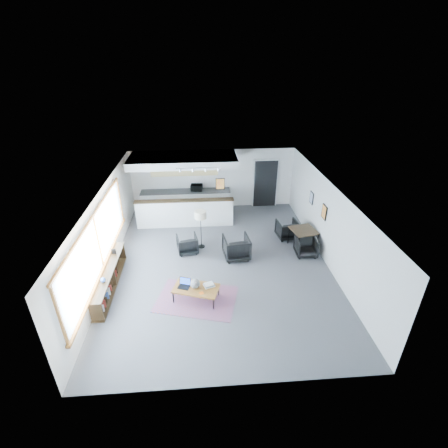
{
  "coord_description": "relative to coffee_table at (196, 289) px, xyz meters",
  "views": [
    {
      "loc": [
        -0.54,
        -8.89,
        6.17
      ],
      "look_at": [
        0.17,
        0.4,
        1.24
      ],
      "focal_mm": 26.0,
      "sensor_mm": 36.0,
      "label": 1
    }
  ],
  "objects": [
    {
      "name": "coffee_table",
      "position": [
        0.0,
        0.0,
        0.0
      ],
      "size": [
        1.39,
        1.01,
        0.41
      ],
      "rotation": [
        0.0,
        0.0,
        -0.31
      ],
      "color": "brown",
      "rests_on": "floor"
    },
    {
      "name": "floor_lamp",
      "position": [
        0.18,
        2.8,
        0.86
      ],
      "size": [
        0.42,
        0.42,
        1.42
      ],
      "rotation": [
        0.0,
        0.0,
        -0.02
      ],
      "color": "black",
      "rests_on": "floor"
    },
    {
      "name": "armchair_right",
      "position": [
        1.35,
        2.04,
        0.05
      ],
      "size": [
        0.92,
        0.87,
        0.86
      ],
      "primitive_type": "imported",
      "rotation": [
        0.0,
        0.0,
        3.26
      ],
      "color": "black",
      "rests_on": "floor"
    },
    {
      "name": "dining_chair_near",
      "position": [
        3.73,
        1.99,
        -0.08
      ],
      "size": [
        0.6,
        0.56,
        0.6
      ],
      "primitive_type": "imported",
      "rotation": [
        0.0,
        0.0,
        -0.02
      ],
      "color": "black",
      "rests_on": "floor"
    },
    {
      "name": "console",
      "position": [
        -2.53,
        0.7,
        -0.05
      ],
      "size": [
        0.35,
        3.0,
        0.8
      ],
      "color": "black",
      "rests_on": "floor"
    },
    {
      "name": "room",
      "position": [
        0.77,
        1.74,
        0.92
      ],
      "size": [
        7.02,
        9.02,
        2.62
      ],
      "color": "#4D4D4F",
      "rests_on": "ground"
    },
    {
      "name": "kitchenette",
      "position": [
        -0.43,
        5.45,
        1.0
      ],
      "size": [
        4.2,
        1.96,
        2.6
      ],
      "color": "white",
      "rests_on": "floor"
    },
    {
      "name": "ceramic_pot",
      "position": [
        -0.02,
        0.01,
        0.17
      ],
      "size": [
        0.27,
        0.27,
        0.27
      ],
      "rotation": [
        0.0,
        0.0,
        -0.09
      ],
      "color": "gray",
      "rests_on": "coffee_table"
    },
    {
      "name": "armchair_left",
      "position": [
        -0.31,
        2.5,
        -0.03
      ],
      "size": [
        0.78,
        0.74,
        0.69
      ],
      "primitive_type": "imported",
      "rotation": [
        0.0,
        0.0,
        3.33
      ],
      "color": "black",
      "rests_on": "floor"
    },
    {
      "name": "window",
      "position": [
        -2.69,
        0.84,
        1.08
      ],
      "size": [
        0.1,
        5.95,
        1.66
      ],
      "color": "#8CBFFF",
      "rests_on": "room"
    },
    {
      "name": "wall_art_lower",
      "position": [
        4.24,
        2.14,
        1.17
      ],
      "size": [
        0.03,
        0.38,
        0.48
      ],
      "color": "black",
      "rests_on": "room"
    },
    {
      "name": "doorway",
      "position": [
        3.07,
        6.17,
        0.7
      ],
      "size": [
        1.1,
        0.12,
        2.15
      ],
      "color": "black",
      "rests_on": "room"
    },
    {
      "name": "laptop",
      "position": [
        -0.32,
        0.11,
        0.1
      ],
      "size": [
        0.39,
        0.36,
        0.23
      ],
      "rotation": [
        0.0,
        0.0,
        -0.34
      ],
      "color": "black",
      "rests_on": "coffee_table"
    },
    {
      "name": "coaster",
      "position": [
        0.15,
        -0.24,
        0.03
      ],
      "size": [
        0.14,
        0.14,
        0.01
      ],
      "rotation": [
        0.0,
        0.0,
        0.36
      ],
      "color": "#E5590C",
      "rests_on": "coffee_table"
    },
    {
      "name": "track_light",
      "position": [
        0.18,
        3.94,
        2.15
      ],
      "size": [
        1.6,
        0.07,
        0.15
      ],
      "color": "silver",
      "rests_on": "room"
    },
    {
      "name": "kilim_rug",
      "position": [
        -0.0,
        0.0,
        -0.37
      ],
      "size": [
        2.48,
        1.99,
        0.01
      ],
      "rotation": [
        0.0,
        0.0,
        -0.25
      ],
      "color": "#693A52",
      "rests_on": "floor"
    },
    {
      "name": "dining_chair_far",
      "position": [
        3.39,
        3.23,
        -0.06
      ],
      "size": [
        0.68,
        0.65,
        0.64
      ],
      "primitive_type": "imported",
      "rotation": [
        0.0,
        0.0,
        3.25
      ],
      "color": "black",
      "rests_on": "floor"
    },
    {
      "name": "microwave",
      "position": [
        0.05,
        5.89,
        0.72
      ],
      "size": [
        0.52,
        0.33,
        0.33
      ],
      "primitive_type": "imported",
      "rotation": [
        0.0,
        0.0,
        -0.12
      ],
      "color": "black",
      "rests_on": "kitchenette"
    },
    {
      "name": "dining_table",
      "position": [
        3.77,
        2.52,
        0.26
      ],
      "size": [
        0.98,
        0.98,
        0.69
      ],
      "rotation": [
        0.0,
        0.0,
        0.22
      ],
      "color": "black",
      "rests_on": "floor"
    },
    {
      "name": "book_stack",
      "position": [
        0.36,
        0.05,
        0.07
      ],
      "size": [
        0.35,
        0.31,
        0.09
      ],
      "rotation": [
        0.0,
        0.0,
        0.33
      ],
      "color": "silver",
      "rests_on": "coffee_table"
    },
    {
      "name": "wall_art_upper",
      "position": [
        4.24,
        3.44,
        1.12
      ],
      "size": [
        0.03,
        0.34,
        0.44
      ],
      "color": "black",
      "rests_on": "room"
    }
  ]
}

